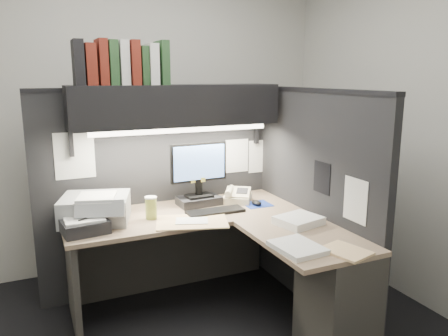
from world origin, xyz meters
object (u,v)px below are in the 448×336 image
at_px(overhead_shelf, 176,105).
at_px(monitor, 199,180).
at_px(desk, 258,271).
at_px(telephone, 237,196).
at_px(printer, 96,209).
at_px(keyboard, 215,211).
at_px(notebook_stack, 85,226).
at_px(coffee_cup, 151,208).

distance_m(overhead_shelf, monitor, 0.60).
relative_size(desk, telephone, 7.66).
bearing_deg(desk, printer, 146.53).
relative_size(overhead_shelf, printer, 3.48).
xyz_separation_m(overhead_shelf, telephone, (0.46, -0.10, -0.73)).
bearing_deg(printer, keyboard, 5.41).
distance_m(keyboard, notebook_stack, 0.92).
xyz_separation_m(desk, overhead_shelf, (-0.30, 0.75, 1.06)).
bearing_deg(desk, keyboard, 104.15).
xyz_separation_m(overhead_shelf, keyboard, (0.19, -0.30, -0.76)).
bearing_deg(telephone, keyboard, -110.89).
xyz_separation_m(coffee_cup, printer, (-0.36, 0.11, 0.01)).
xyz_separation_m(printer, notebook_stack, (-0.10, -0.20, -0.05)).
bearing_deg(monitor, telephone, -10.09).
relative_size(desk, coffee_cup, 11.42).
bearing_deg(coffee_cup, monitor, 22.48).
distance_m(printer, notebook_stack, 0.23).
bearing_deg(desk, coffee_cup, 138.28).
xyz_separation_m(keyboard, printer, (-0.82, 0.17, 0.08)).
bearing_deg(printer, notebook_stack, -98.96).
bearing_deg(telephone, overhead_shelf, -159.30).
relative_size(monitor, notebook_stack, 1.75).
distance_m(monitor, notebook_stack, 0.94).
height_order(desk, monitor, monitor).
distance_m(desk, notebook_stack, 1.16).
bearing_deg(telephone, desk, -70.35).
xyz_separation_m(telephone, coffee_cup, (-0.74, -0.13, 0.03)).
distance_m(keyboard, coffee_cup, 0.47).
relative_size(telephone, coffee_cup, 1.49).
relative_size(overhead_shelf, notebook_stack, 5.56).
distance_m(monitor, printer, 0.80).
bearing_deg(telephone, monitor, -154.43).
height_order(monitor, notebook_stack, monitor).
distance_m(telephone, notebook_stack, 1.22).
relative_size(overhead_shelf, keyboard, 3.62).
height_order(keyboard, telephone, telephone).
distance_m(coffee_cup, notebook_stack, 0.47).
xyz_separation_m(overhead_shelf, monitor, (0.15, -0.06, -0.58)).
relative_size(telephone, printer, 0.50).
bearing_deg(keyboard, telephone, 36.73).
xyz_separation_m(desk, printer, (-0.94, 0.62, 0.38)).
distance_m(telephone, coffee_cup, 0.75).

